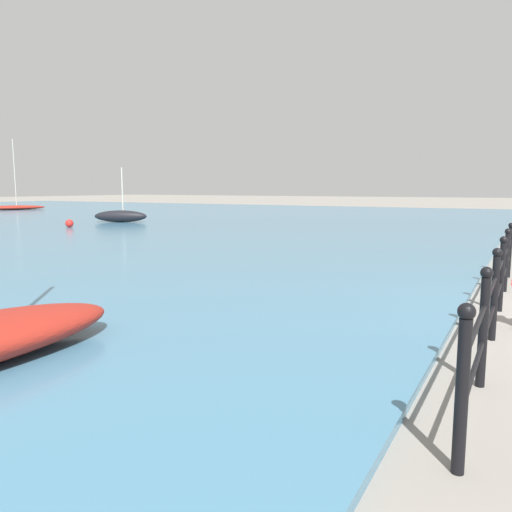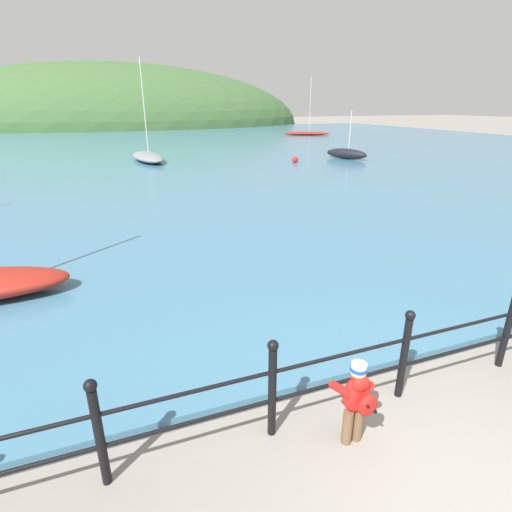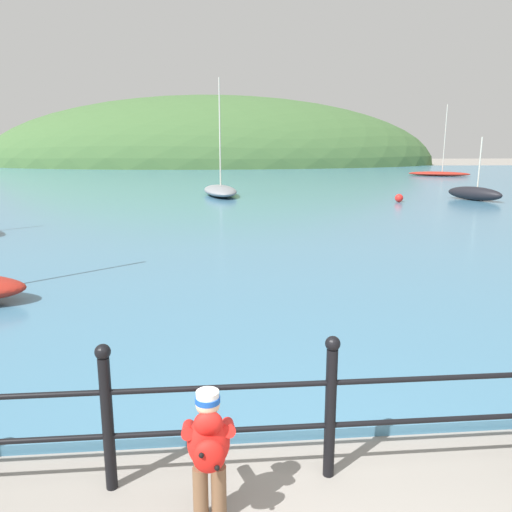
# 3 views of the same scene
# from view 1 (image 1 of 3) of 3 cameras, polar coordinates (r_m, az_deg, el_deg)

# --- Properties ---
(iron_railing) EXTENTS (8.81, 0.12, 1.21)m
(iron_railing) POSITION_cam_1_polar(r_m,az_deg,el_deg) (7.96, 25.98, -2.53)
(iron_railing) COLOR black
(iron_railing) RESTS_ON ground
(boat_far_left) EXTENTS (1.92, 2.91, 2.94)m
(boat_far_left) POSITION_cam_1_polar(r_m,az_deg,el_deg) (28.18, -15.21, 4.43)
(boat_far_left) COLOR black
(boat_far_left) RESTS_ON water
(boat_nearest_quay) EXTENTS (5.15, 3.52, 5.90)m
(boat_nearest_quay) POSITION_cam_1_polar(r_m,az_deg,el_deg) (47.22, -25.97, 5.04)
(boat_nearest_quay) COLOR maroon
(boat_nearest_quay) RESTS_ON water
(mooring_buoy) EXTENTS (0.37, 0.37, 0.37)m
(mooring_buoy) POSITION_cam_1_polar(r_m,az_deg,el_deg) (25.24, -20.55, 3.51)
(mooring_buoy) COLOR red
(mooring_buoy) RESTS_ON water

